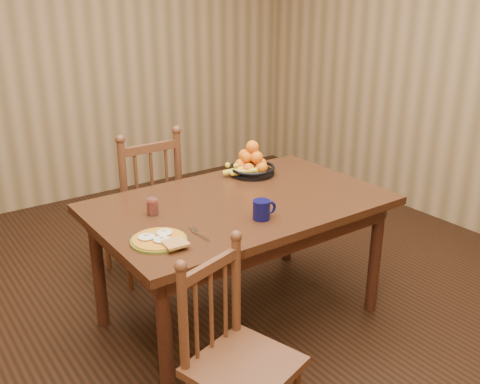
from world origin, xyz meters
TOP-DOWN VIEW (x-y plane):
  - room at (0.00, 0.00)m, footprint 4.52×5.02m
  - dining_table at (0.00, 0.00)m, footprint 1.60×1.00m
  - chair_far at (-0.22, 0.80)m, footprint 0.47×0.45m
  - chair_near at (-0.56, -0.77)m, footprint 0.49×0.48m
  - breakfast_plate at (-0.60, -0.21)m, footprint 0.26×0.29m
  - fork at (-0.42, -0.24)m, footprint 0.04×0.18m
  - spoon at (-0.67, -0.12)m, footprint 0.05×0.16m
  - coffee_mug at (-0.05, -0.27)m, footprint 0.13×0.09m
  - juice_glass at (-0.48, 0.10)m, footprint 0.06×0.06m
  - fruit_bowl at (0.32, 0.32)m, footprint 0.32×0.29m

SIDE VIEW (x-z plane):
  - chair_near at x=-0.56m, z-range -0.01..0.87m
  - chair_far at x=-0.22m, z-range -0.01..1.01m
  - dining_table at x=0.00m, z-range 0.29..1.04m
  - fork at x=-0.42m, z-range 0.75..0.76m
  - spoon at x=-0.67m, z-range 0.75..0.76m
  - breakfast_plate at x=-0.60m, z-range 0.74..0.78m
  - juice_glass at x=-0.48m, z-range 0.75..0.84m
  - coffee_mug at x=-0.05m, z-range 0.75..0.85m
  - fruit_bowl at x=0.32m, z-range 0.70..0.93m
  - room at x=0.00m, z-range -0.01..2.71m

